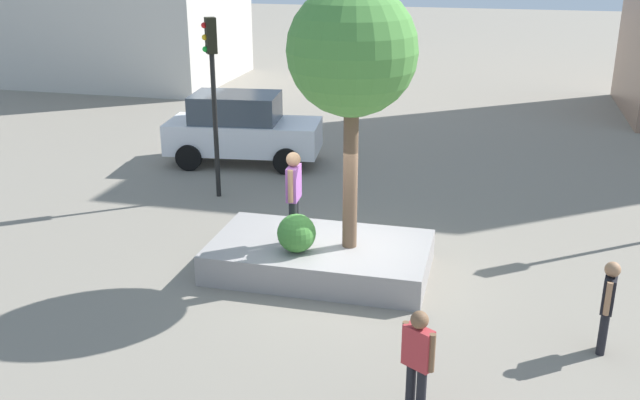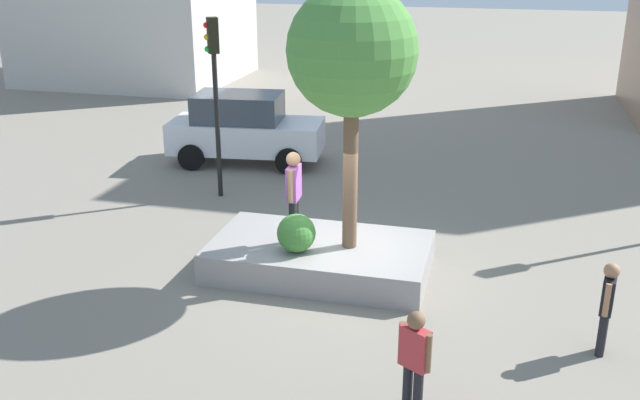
% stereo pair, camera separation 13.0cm
% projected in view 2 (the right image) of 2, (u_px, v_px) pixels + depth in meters
% --- Properties ---
extents(ground_plane, '(120.00, 120.00, 0.00)m').
position_uv_depth(ground_plane, '(341.00, 274.00, 14.20)').
color(ground_plane, gray).
extents(planter_ledge, '(4.28, 2.48, 0.60)m').
position_uv_depth(planter_ledge, '(320.00, 257.00, 14.26)').
color(planter_ledge, gray).
rests_on(planter_ledge, ground).
extents(plaza_tree, '(2.36, 2.36, 4.95)m').
position_uv_depth(plaza_tree, '(352.00, 53.00, 12.74)').
color(plaza_tree, brown).
rests_on(plaza_tree, planter_ledge).
extents(boxwood_shrub, '(0.74, 0.74, 0.74)m').
position_uv_depth(boxwood_shrub, '(296.00, 233.00, 13.66)').
color(boxwood_shrub, '#3D7A33').
rests_on(boxwood_shrub, planter_ledge).
extents(skateboard, '(0.41, 0.83, 0.07)m').
position_uv_depth(skateboard, '(294.00, 241.00, 14.11)').
color(skateboard, '#A51E1E').
rests_on(skateboard, planter_ledge).
extents(skateboarder, '(0.28, 0.61, 1.79)m').
position_uv_depth(skateboarder, '(294.00, 190.00, 13.75)').
color(skateboarder, black).
rests_on(skateboarder, skateboard).
extents(police_car, '(4.60, 2.48, 2.05)m').
position_uv_depth(police_car, '(244.00, 128.00, 20.98)').
color(police_car, white).
rests_on(police_car, ground).
extents(traffic_light_median, '(0.37, 0.37, 4.49)m').
position_uv_depth(traffic_light_median, '(214.00, 77.00, 17.51)').
color(traffic_light_median, black).
rests_on(traffic_light_median, ground).
extents(passerby_with_bag, '(0.26, 0.52, 1.57)m').
position_uv_depth(passerby_with_bag, '(607.00, 302.00, 11.19)').
color(passerby_with_bag, black).
rests_on(passerby_with_bag, ground).
extents(bystander_watching, '(0.48, 0.38, 1.60)m').
position_uv_depth(bystander_watching, '(414.00, 357.00, 9.71)').
color(bystander_watching, black).
rests_on(bystander_watching, ground).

